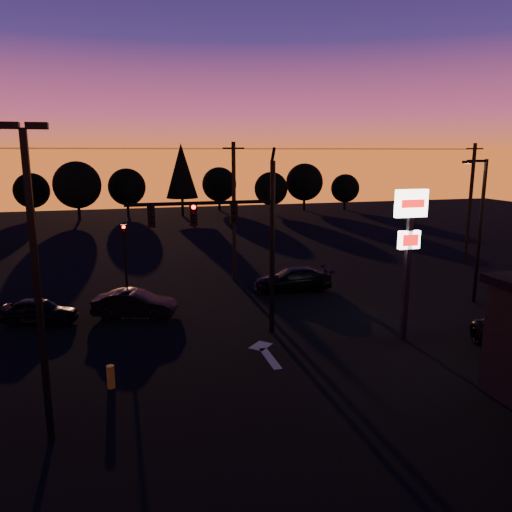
{
  "coord_description": "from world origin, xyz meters",
  "views": [
    {
      "loc": [
        -5.2,
        -17.47,
        8.39
      ],
      "look_at": [
        1.0,
        5.0,
        3.5
      ],
      "focal_mm": 35.0,
      "sensor_mm": 36.0,
      "label": 1
    }
  ],
  "objects": [
    {
      "name": "tree_7",
      "position": [
        21.0,
        51.0,
        4.06
      ],
      "size": [
        5.36,
        5.36,
        6.74
      ],
      "color": "black",
      "rests_on": "ground"
    },
    {
      "name": "tree_8",
      "position": [
        27.0,
        50.0,
        3.12
      ],
      "size": [
        4.12,
        4.12,
        5.19
      ],
      "color": "black",
      "rests_on": "ground"
    },
    {
      "name": "parking_lot_light",
      "position": [
        -7.5,
        -3.0,
        5.27
      ],
      "size": [
        1.25,
        0.3,
        9.14
      ],
      "color": "black",
      "rests_on": "ground"
    },
    {
      "name": "pylon_sign",
      "position": [
        7.0,
        1.5,
        4.91
      ],
      "size": [
        1.5,
        0.28,
        6.8
      ],
      "color": "black",
      "rests_on": "ground"
    },
    {
      "name": "utility_pole_1",
      "position": [
        2.0,
        14.0,
        4.59
      ],
      "size": [
        1.4,
        0.26,
        9.0
      ],
      "color": "black",
      "rests_on": "ground"
    },
    {
      "name": "utility_pole_2",
      "position": [
        20.0,
        14.0,
        4.59
      ],
      "size": [
        1.4,
        0.26,
        9.0
      ],
      "color": "black",
      "rests_on": "ground"
    },
    {
      "name": "tree_6",
      "position": [
        15.0,
        48.0,
        3.43
      ],
      "size": [
        4.54,
        4.54,
        5.71
      ],
      "color": "black",
      "rests_on": "ground"
    },
    {
      "name": "streetlight",
      "position": [
        13.91,
        5.5,
        4.42
      ],
      "size": [
        1.55,
        0.35,
        8.0
      ],
      "color": "black",
      "rests_on": "ground"
    },
    {
      "name": "car_right",
      "position": [
        4.86,
        10.49,
        0.7
      ],
      "size": [
        4.94,
        2.32,
        1.4
      ],
      "primitive_type": "imported",
      "rotation": [
        0.0,
        0.0,
        -1.65
      ],
      "color": "black",
      "rests_on": "ground"
    },
    {
      "name": "power_wires",
      "position": [
        2.0,
        14.0,
        8.57
      ],
      "size": [
        36.0,
        1.22,
        0.07
      ],
      "color": "black",
      "rests_on": "ground"
    },
    {
      "name": "bollard",
      "position": [
        -5.81,
        0.03,
        0.43
      ],
      "size": [
        0.28,
        0.28,
        0.85
      ],
      "primitive_type": "cylinder",
      "color": "#AD881B",
      "rests_on": "ground"
    },
    {
      "name": "tree_3",
      "position": [
        -4.0,
        52.0,
        3.75
      ],
      "size": [
        4.95,
        4.95,
        6.22
      ],
      "color": "black",
      "rests_on": "ground"
    },
    {
      "name": "car_left",
      "position": [
        -9.32,
        8.19,
        0.64
      ],
      "size": [
        4.01,
        2.66,
        1.27
      ],
      "primitive_type": "imported",
      "rotation": [
        0.0,
        0.0,
        1.23
      ],
      "color": "black",
      "rests_on": "ground"
    },
    {
      "name": "secondary_signal",
      "position": [
        -5.0,
        11.49,
        2.86
      ],
      "size": [
        0.3,
        0.31,
        4.35
      ],
      "color": "black",
      "rests_on": "ground"
    },
    {
      "name": "tree_5",
      "position": [
        9.0,
        54.0,
        3.75
      ],
      "size": [
        4.95,
        4.95,
        6.22
      ],
      "color": "black",
      "rests_on": "ground"
    },
    {
      "name": "ground",
      "position": [
        0.0,
        0.0,
        0.0
      ],
      "size": [
        120.0,
        120.0,
        0.0
      ],
      "primitive_type": "plane",
      "color": "black",
      "rests_on": "ground"
    },
    {
      "name": "lane_arrow",
      "position": [
        0.5,
        1.67,
        0.01
      ],
      "size": [
        1.2,
        3.1,
        0.01
      ],
      "color": "beige",
      "rests_on": "ground"
    },
    {
      "name": "tree_4",
      "position": [
        3.0,
        49.0,
        5.93
      ],
      "size": [
        4.18,
        4.18,
        9.5
      ],
      "color": "black",
      "rests_on": "ground"
    },
    {
      "name": "tree_1",
      "position": [
        -16.0,
        53.0,
        3.43
      ],
      "size": [
        4.54,
        4.54,
        5.71
      ],
      "color": "black",
      "rests_on": "ground"
    },
    {
      "name": "car_mid",
      "position": [
        -4.68,
        7.97,
        0.69
      ],
      "size": [
        4.46,
        2.73,
        1.39
      ],
      "primitive_type": "imported",
      "rotation": [
        0.0,
        0.0,
        1.25
      ],
      "color": "black",
      "rests_on": "ground"
    },
    {
      "name": "tree_2",
      "position": [
        -10.0,
        48.0,
        4.37
      ],
      "size": [
        5.77,
        5.78,
        7.26
      ],
      "color": "black",
      "rests_on": "ground"
    },
    {
      "name": "traffic_signal_mast",
      "position": [
        -0.1,
        3.99,
        4.94
      ],
      "size": [
        6.79,
        0.52,
        8.58
      ],
      "color": "black",
      "rests_on": "ground"
    }
  ]
}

